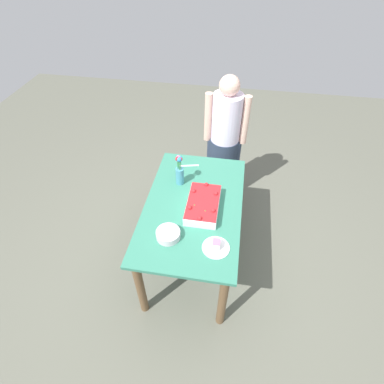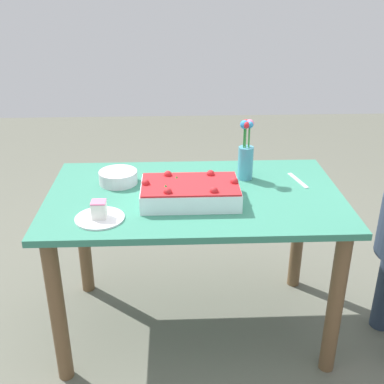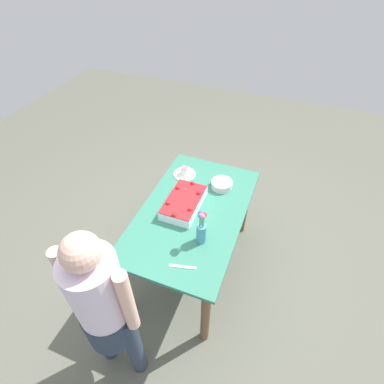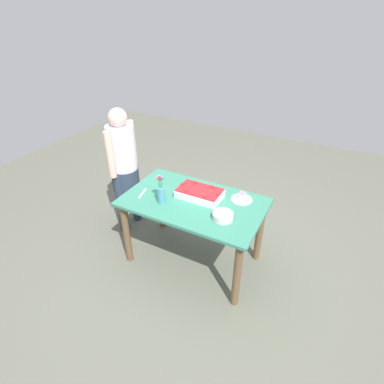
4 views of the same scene
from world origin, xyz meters
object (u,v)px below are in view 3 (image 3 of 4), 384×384
Objects in this scene: serving_plate_with_slice at (184,173)px; fruit_bowl at (222,184)px; sheet_cake at (184,202)px; person_standing at (104,307)px; cake_knife at (183,267)px; flower_vase at (201,229)px.

serving_plate_with_slice reaches higher than fruit_bowl.
sheet_cake is 1.01m from person_standing.
sheet_cake is 2.31× the size of cake_knife.
flower_vase is (0.26, -0.04, 0.13)m from cake_knife.
person_standing reaches higher than fruit_bowl.
sheet_cake is 0.41m from fruit_bowl.
cake_knife is 1.02× the size of fruit_bowl.
person_standing is (-1.39, -0.06, 0.07)m from serving_plate_with_slice.
fruit_bowl is 1.38m from person_standing.
cake_knife is at bearing -33.00° from person_standing.
sheet_cake is at bearing -82.05° from cake_knife.
serving_plate_with_slice is 0.78m from flower_vase.
serving_plate_with_slice is at bearing 31.21° from flower_vase.
cake_knife is (-0.54, -0.21, -0.04)m from sheet_cake.
sheet_cake is at bearing -5.28° from person_standing.
person_standing reaches higher than serving_plate_with_slice.
sheet_cake is 0.58m from cake_knife.
sheet_cake is at bearing 147.14° from fruit_bowl.
serving_plate_with_slice is 0.37m from fruit_bowl.
serving_plate_with_slice is 0.69× the size of flower_vase.
sheet_cake is 0.29× the size of person_standing.
sheet_cake is at bearing 41.80° from flower_vase.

